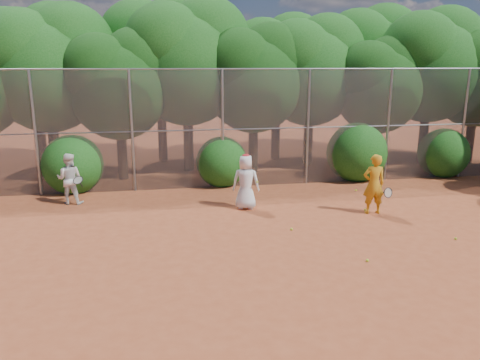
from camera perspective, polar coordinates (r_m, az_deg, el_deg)
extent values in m
plane|color=#974122|center=(10.93, 7.48, -8.54)|extent=(80.00, 80.00, 0.00)
cylinder|color=gray|center=(16.26, -23.69, 5.17)|extent=(0.09, 0.09, 4.00)
cylinder|color=gray|center=(15.80, -13.04, 5.76)|extent=(0.09, 0.09, 4.00)
cylinder|color=gray|center=(15.91, -2.14, 6.17)|extent=(0.09, 0.09, 4.00)
cylinder|color=gray|center=(16.57, 8.27, 6.34)|extent=(0.09, 0.09, 4.00)
cylinder|color=gray|center=(17.72, 17.60, 6.33)|extent=(0.09, 0.09, 4.00)
cylinder|color=gray|center=(19.27, 25.61, 6.18)|extent=(0.09, 0.09, 4.00)
cylinder|color=gray|center=(15.92, 1.47, 13.40)|extent=(20.00, 0.05, 0.05)
cylinder|color=gray|center=(16.07, 1.42, 6.25)|extent=(20.00, 0.04, 0.04)
cube|color=slate|center=(16.07, 1.42, 6.25)|extent=(20.00, 0.02, 4.00)
cylinder|color=black|center=(18.77, -21.71, 4.10)|extent=(0.38, 0.38, 2.52)
sphere|color=#144A12|center=(18.55, -22.40, 11.63)|extent=(4.03, 4.03, 4.03)
sphere|color=#144A12|center=(18.80, -19.95, 14.94)|extent=(3.23, 3.23, 3.23)
sphere|color=#144A12|center=(18.42, -25.05, 13.89)|extent=(3.02, 3.02, 3.02)
cylinder|color=black|center=(17.75, -14.19, 3.58)|extent=(0.36, 0.36, 2.17)
sphere|color=black|center=(17.51, -14.61, 10.43)|extent=(3.47, 3.47, 3.47)
sphere|color=black|center=(17.79, -12.40, 13.41)|extent=(2.78, 2.78, 2.78)
sphere|color=black|center=(17.29, -16.87, 12.56)|extent=(2.60, 2.60, 2.60)
cylinder|color=black|center=(18.67, -6.32, 5.18)|extent=(0.39, 0.39, 2.66)
sphere|color=#144A12|center=(18.46, -6.54, 13.20)|extent=(4.26, 4.26, 4.26)
sphere|color=#144A12|center=(18.96, -4.03, 16.49)|extent=(3.40, 3.40, 3.40)
sphere|color=#144A12|center=(18.12, -9.00, 15.80)|extent=(3.19, 3.19, 3.19)
cylinder|color=black|center=(18.43, 1.62, 4.54)|extent=(0.37, 0.37, 2.27)
sphere|color=black|center=(18.20, 1.67, 11.48)|extent=(3.64, 3.64, 3.64)
sphere|color=black|center=(18.69, 3.72, 14.31)|extent=(2.91, 2.91, 2.91)
sphere|color=black|center=(17.79, -0.21, 13.77)|extent=(2.73, 2.73, 2.73)
cylinder|color=black|center=(19.81, 8.30, 5.32)|extent=(0.38, 0.38, 2.45)
sphere|color=#144A12|center=(19.60, 8.56, 12.27)|extent=(3.92, 3.92, 3.92)
sphere|color=#144A12|center=(20.22, 10.49, 15.03)|extent=(3.14, 3.14, 3.14)
sphere|color=#144A12|center=(19.11, 6.90, 14.64)|extent=(2.94, 2.94, 2.94)
cylinder|color=black|center=(19.84, 16.08, 4.42)|extent=(0.36, 0.36, 2.10)
sphere|color=black|center=(19.63, 16.49, 10.35)|extent=(3.36, 3.36, 3.36)
sphere|color=black|center=(20.20, 17.99, 12.72)|extent=(2.69, 2.69, 2.69)
sphere|color=black|center=(19.12, 15.35, 12.36)|extent=(2.52, 2.52, 2.52)
cylinder|color=black|center=(21.52, 21.48, 5.37)|extent=(0.39, 0.39, 2.59)
sphere|color=#144A12|center=(21.33, 22.10, 12.11)|extent=(4.14, 4.14, 4.14)
sphere|color=#144A12|center=(22.12, 23.67, 14.70)|extent=(3.32, 3.32, 3.32)
sphere|color=#144A12|center=(20.69, 21.01, 14.48)|extent=(3.11, 3.11, 3.11)
cylinder|color=black|center=(22.39, 26.25, 4.83)|extent=(0.37, 0.37, 2.31)
sphere|color=black|center=(22.20, 26.89, 10.60)|extent=(3.70, 3.70, 3.70)
sphere|color=black|center=(21.58, 26.13, 12.60)|extent=(2.77, 2.77, 2.77)
cylinder|color=black|center=(21.20, -23.14, 5.15)|extent=(0.39, 0.39, 2.62)
sphere|color=#144A12|center=(21.01, -23.82, 12.08)|extent=(4.20, 4.20, 4.20)
sphere|color=#144A12|center=(21.25, -21.56, 15.14)|extent=(3.36, 3.36, 3.36)
sphere|color=#144A12|center=(20.90, -26.27, 14.15)|extent=(3.15, 3.15, 3.15)
cylinder|color=black|center=(20.81, -9.47, 6.17)|extent=(0.40, 0.40, 2.80)
sphere|color=#144A12|center=(20.62, -9.78, 13.75)|extent=(4.48, 4.48, 4.48)
sphere|color=#144A12|center=(21.12, -7.38, 16.87)|extent=(3.58, 3.58, 3.58)
sphere|color=#144A12|center=(20.32, -12.18, 16.17)|extent=(3.36, 3.36, 3.36)
cylinder|color=black|center=(21.05, 4.36, 6.03)|extent=(0.38, 0.38, 2.52)
sphere|color=#144A12|center=(20.85, 4.49, 12.76)|extent=(4.03, 4.03, 4.03)
sphere|color=#144A12|center=(21.46, 6.44, 15.45)|extent=(3.23, 3.23, 3.23)
sphere|color=#144A12|center=(20.40, 2.76, 15.03)|extent=(3.02, 3.02, 3.02)
cylinder|color=black|center=(23.09, 14.98, 6.56)|extent=(0.40, 0.40, 2.73)
sphere|color=#144A12|center=(22.92, 15.41, 13.20)|extent=(4.37, 4.37, 4.37)
sphere|color=#144A12|center=(23.71, 17.12, 15.75)|extent=(3.49, 3.49, 3.49)
sphere|color=#144A12|center=(22.32, 14.07, 15.52)|extent=(3.28, 3.28, 3.28)
sphere|color=#144A12|center=(16.50, -19.74, 2.11)|extent=(2.00, 2.00, 2.00)
sphere|color=#144A12|center=(16.39, -2.24, 2.49)|extent=(1.80, 1.80, 1.80)
sphere|color=#144A12|center=(17.69, 14.06, 3.60)|extent=(2.20, 2.20, 2.20)
sphere|color=#144A12|center=(19.38, 23.57, 3.28)|extent=(1.90, 1.90, 1.90)
imported|color=#C38517|center=(13.72, 16.00, -0.49)|extent=(0.65, 0.45, 1.72)
torus|color=black|center=(13.76, 17.61, -1.48)|extent=(0.32, 0.17, 0.30)
cylinder|color=black|center=(13.92, 16.99, -1.45)|extent=(0.11, 0.28, 0.09)
imported|color=white|center=(13.65, 0.71, -0.24)|extent=(0.90, 0.70, 1.62)
ellipsoid|color=#AF191E|center=(13.48, 0.72, 2.94)|extent=(0.22, 0.22, 0.13)
sphere|color=#B7D226|center=(13.51, 2.12, -0.23)|extent=(0.07, 0.07, 0.07)
imported|color=silver|center=(15.06, -20.08, 0.14)|extent=(0.84, 0.70, 1.56)
torus|color=black|center=(14.71, -19.14, -0.01)|extent=(0.36, 0.33, 0.22)
cylinder|color=black|center=(14.88, -18.83, -0.48)|extent=(0.10, 0.21, 0.23)
sphere|color=#B7D226|center=(12.59, 24.80, -6.51)|extent=(0.07, 0.07, 0.07)
sphere|color=#B7D226|center=(14.12, 15.02, -3.51)|extent=(0.07, 0.07, 0.07)
sphere|color=#B7D226|center=(10.62, 15.27, -9.44)|extent=(0.07, 0.07, 0.07)
sphere|color=#B7D226|center=(12.15, 6.30, -5.97)|extent=(0.07, 0.07, 0.07)
sphere|color=#B7D226|center=(16.20, 13.96, -1.20)|extent=(0.07, 0.07, 0.07)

